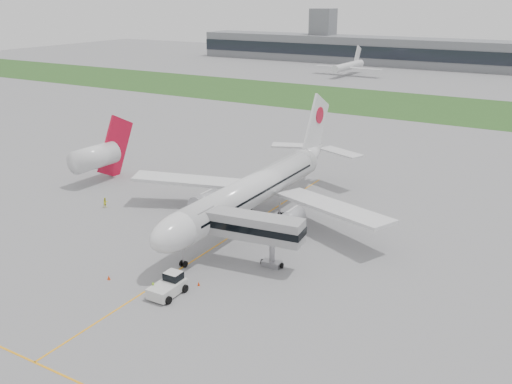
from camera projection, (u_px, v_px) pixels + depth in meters
The scene contains 14 objects.
ground at pixel (241, 230), 90.67m from camera, with size 600.00×600.00×0.00m, color gray.
apron_markings at pixel (224, 241), 86.59m from camera, with size 70.00×70.00×0.04m, color orange, non-canonical shape.
grass_strip at pixel (432, 107), 188.45m from camera, with size 600.00×50.00×0.02m, color #2B531F.
terminal_building at pixel (491, 56), 275.68m from camera, with size 320.00×22.30×14.00m.
control_tower at pixel (322, 60), 322.68m from camera, with size 12.00×12.00×56.00m, color gray, non-canonical shape.
airliner at pixel (256, 188), 92.77m from camera, with size 48.13×53.95×17.88m.
pushback_tug at pixel (169, 285), 71.02m from camera, with size 3.42×5.02×2.56m.
jet_bridge at pixel (241, 226), 77.75m from camera, with size 16.36×6.48×7.60m.
safety_cone_left at pixel (109, 277), 74.81m from camera, with size 0.45×0.45×0.61m, color red.
safety_cone_right at pixel (199, 284), 73.33m from camera, with size 0.38×0.38×0.53m, color red.
ground_crew_near at pixel (153, 289), 70.50m from camera, with size 0.70×0.46×1.91m, color #85C520.
ground_crew_far at pixel (105, 203), 99.91m from camera, with size 0.88×0.69×1.81m, color yellow.
neighbor_aircraft at pixel (98, 156), 112.60m from camera, with size 4.89×16.24×13.28m.
distant_aircraft_left at pixel (348, 76), 262.35m from camera, with size 32.17×28.39×12.30m, color silver, non-canonical shape.
Camera 1 is at (44.34, -70.96, 35.52)m, focal length 40.00 mm.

